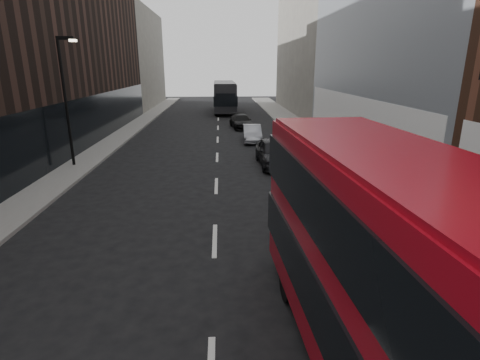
{
  "coord_description": "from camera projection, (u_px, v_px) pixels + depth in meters",
  "views": [
    {
      "loc": [
        0.26,
        -3.52,
        5.65
      ],
      "look_at": [
        0.79,
        6.75,
        2.5
      ],
      "focal_mm": 28.0,
      "sensor_mm": 36.0,
      "label": 1
    }
  ],
  "objects": [
    {
      "name": "sidewalk_right",
      "position": [
        314.0,
        140.0,
        29.23
      ],
      "size": [
        3.0,
        80.0,
        0.15
      ],
      "primitive_type": "cube",
      "color": "slate",
      "rests_on": "ground"
    },
    {
      "name": "sidewalk_left",
      "position": [
        112.0,
        142.0,
        28.46
      ],
      "size": [
        2.0,
        80.0,
        0.15
      ],
      "primitive_type": "cube",
      "color": "slate",
      "rests_on": "ground"
    },
    {
      "name": "building_victorian",
      "position": [
        312.0,
        31.0,
        44.76
      ],
      "size": [
        6.5,
        24.0,
        21.0
      ],
      "color": "#68635C",
      "rests_on": "ground"
    },
    {
      "name": "building_left_mid",
      "position": [
        78.0,
        49.0,
        31.04
      ],
      "size": [
        5.0,
        24.0,
        14.0
      ],
      "primitive_type": "cube",
      "color": "black",
      "rests_on": "ground"
    },
    {
      "name": "building_left_far",
      "position": [
        135.0,
        59.0,
        52.19
      ],
      "size": [
        5.0,
        20.0,
        13.0
      ],
      "primitive_type": "cube",
      "color": "#68635C",
      "rests_on": "ground"
    },
    {
      "name": "street_lamp",
      "position": [
        66.0,
        94.0,
        20.57
      ],
      "size": [
        1.06,
        0.22,
        7.0
      ],
      "color": "black",
      "rests_on": "sidewalk_left"
    },
    {
      "name": "red_bus",
      "position": [
        413.0,
        291.0,
        5.61
      ],
      "size": [
        3.05,
        10.85,
        4.34
      ],
      "rotation": [
        0.0,
        0.0,
        0.05
      ],
      "color": "maroon",
      "rests_on": "ground"
    },
    {
      "name": "grey_bus",
      "position": [
        224.0,
        96.0,
        47.38
      ],
      "size": [
        2.82,
        11.56,
        3.72
      ],
      "rotation": [
        0.0,
        0.0,
        0.01
      ],
      "color": "black",
      "rests_on": "ground"
    },
    {
      "name": "car_a",
      "position": [
        274.0,
        152.0,
        21.91
      ],
      "size": [
        2.04,
        4.69,
        1.58
      ],
      "primitive_type": "imported",
      "rotation": [
        0.0,
        0.0,
        0.04
      ],
      "color": "black",
      "rests_on": "ground"
    },
    {
      "name": "car_b",
      "position": [
        252.0,
        133.0,
        28.95
      ],
      "size": [
        1.47,
        3.91,
        1.27
      ],
      "primitive_type": "imported",
      "rotation": [
        0.0,
        0.0,
        -0.03
      ],
      "color": "#919299",
      "rests_on": "ground"
    },
    {
      "name": "car_c",
      "position": [
        241.0,
        121.0,
        35.2
      ],
      "size": [
        2.32,
        4.55,
        1.26
      ],
      "primitive_type": "imported",
      "rotation": [
        0.0,
        0.0,
        0.13
      ],
      "color": "black",
      "rests_on": "ground"
    }
  ]
}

